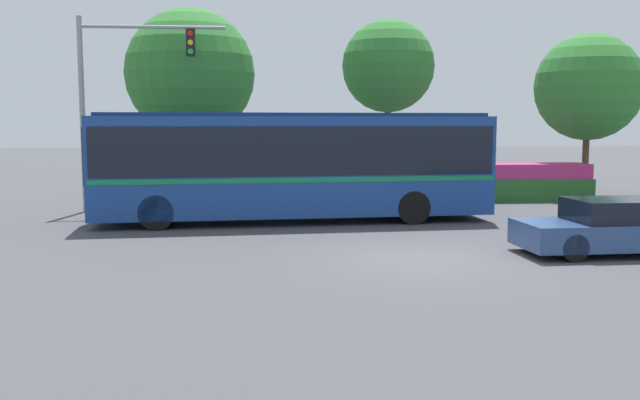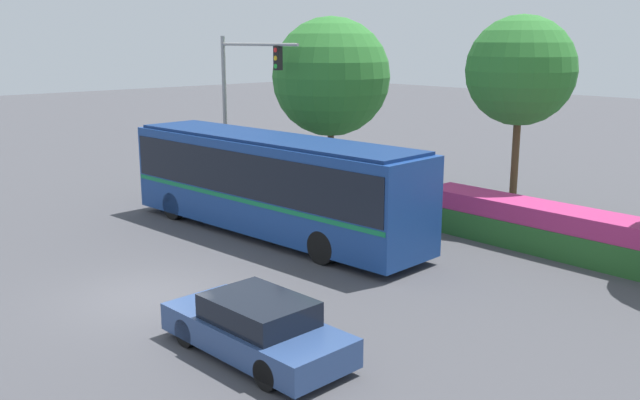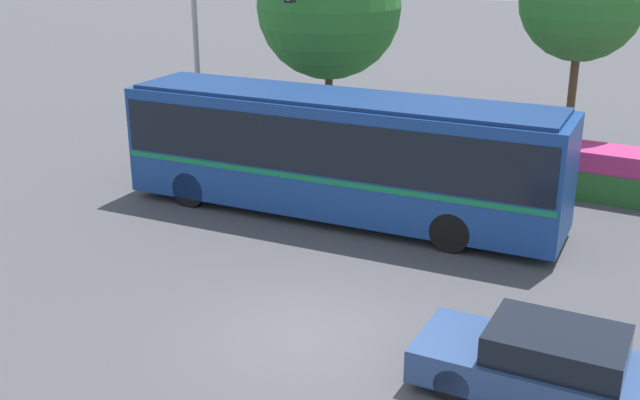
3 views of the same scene
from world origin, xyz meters
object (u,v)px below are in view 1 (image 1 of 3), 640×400
at_px(sedan_foreground, 614,228).
at_px(street_tree_centre, 388,66).
at_px(street_tree_left, 190,74).
at_px(city_bus, 293,160).
at_px(street_tree_right, 588,87).
at_px(traffic_light_pole, 116,84).

distance_m(sedan_foreground, street_tree_centre, 14.65).
xyz_separation_m(sedan_foreground, street_tree_left, (-10.66, 12.02, 4.25)).
xyz_separation_m(city_bus, street_tree_right, (12.24, 6.21, 2.55)).
bearing_deg(street_tree_left, street_tree_centre, 11.24).
bearing_deg(traffic_light_pole, street_tree_left, 54.49).
relative_size(sedan_foreground, traffic_light_pole, 0.68).
height_order(sedan_foreground, street_tree_centre, street_tree_centre).
bearing_deg(sedan_foreground, city_bus, -42.16).
distance_m(city_bus, street_tree_left, 7.65).
height_order(traffic_light_pole, street_tree_left, street_tree_left).
relative_size(street_tree_centre, street_tree_right, 1.10).
relative_size(city_bus, street_tree_centre, 1.67).
distance_m(sedan_foreground, traffic_light_pole, 16.09).
bearing_deg(city_bus, sedan_foreground, 136.22).
xyz_separation_m(sedan_foreground, traffic_light_pole, (-12.83, 8.97, 3.68)).
xyz_separation_m(city_bus, street_tree_left, (-3.58, 6.07, 2.98)).
relative_size(street_tree_left, street_tree_right, 1.11).
xyz_separation_m(traffic_light_pole, street_tree_centre, (10.09, 4.62, 1.02)).
bearing_deg(traffic_light_pole, street_tree_right, 10.06).
height_order(street_tree_left, street_tree_centre, street_tree_left).
xyz_separation_m(street_tree_centre, street_tree_right, (7.91, -1.43, -0.88)).
bearing_deg(city_bus, street_tree_left, -63.17).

